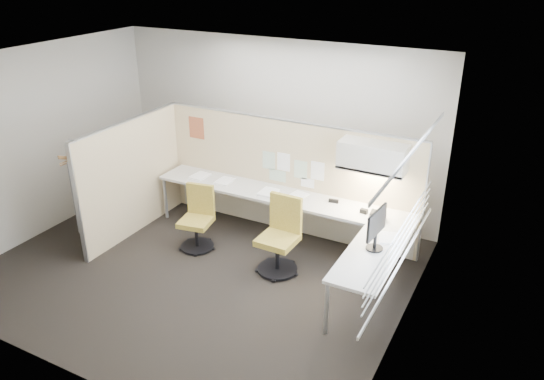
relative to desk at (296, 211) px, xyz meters
The scene contains 26 objects.
floor 1.58m from the desk, 129.58° to the right, with size 5.50×4.50×0.01m, color black.
ceiling 2.64m from the desk, 129.58° to the right, with size 5.50×4.50×0.01m, color white.
wall_back 1.66m from the desk, 129.62° to the left, with size 5.50×0.02×2.80m, color beige.
wall_front 3.59m from the desk, 105.41° to the right, with size 5.50×0.02×2.80m, color beige.
wall_left 3.93m from the desk, 162.99° to the right, with size 0.02×4.50×2.80m, color beige.
wall_right 2.28m from the desk, 31.75° to the right, with size 0.02×4.50×2.80m, color beige.
window_pane 2.32m from the desk, 32.11° to the right, with size 0.01×2.80×1.30m, color #A2B1BC.
partition_back 0.67m from the desk, 128.75° to the left, with size 4.10×0.06×1.75m, color beige.
partition_left 2.52m from the desk, 165.56° to the right, with size 0.06×2.20×1.75m, color beige.
desk is the anchor object (origin of this frame).
overhead_bin 1.35m from the desk, 15.24° to the left, with size 0.90×0.36×0.38m, color beige.
task_light_strip 1.22m from the desk, 15.24° to the left, with size 0.60×0.06×0.02m, color #FFEABF.
pinned_papers 0.69m from the desk, 124.37° to the left, with size 1.01×0.00×0.47m.
poster 2.19m from the desk, 167.47° to the left, with size 0.28×0.00×0.35m, color #FF5E20.
chair_left 1.44m from the desk, 154.41° to the right, with size 0.50×0.52×0.93m.
chair_right 0.62m from the desk, 85.23° to the right, with size 0.55×0.55×1.04m.
monitor 1.61m from the desk, 27.99° to the right, with size 0.21×0.49×0.52m.
phone 1.18m from the desk, ahead, with size 0.23×0.21×0.12m.
stapler 0.54m from the desk, 28.22° to the left, with size 0.14×0.04×0.05m, color black.
tape_dispenser 0.97m from the desk, ahead, with size 0.10×0.06×0.06m, color black.
coat_hook 3.10m from the desk, 147.10° to the right, with size 0.18×0.45×1.35m.
paper_stack_0 1.77m from the desk, behind, with size 0.23×0.30×0.03m, color white.
paper_stack_1 1.32m from the desk, behind, with size 0.23×0.30×0.02m, color white.
paper_stack_2 0.53m from the desk, behind, with size 0.23×0.30×0.04m, color white.
paper_stack_3 0.26m from the desk, 112.07° to the left, with size 0.23×0.30×0.01m, color white.
paper_stack_4 1.50m from the desk, 15.52° to the right, with size 0.23×0.30×0.02m, color white.
Camera 1 is at (3.75, -5.02, 4.00)m, focal length 35.00 mm.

